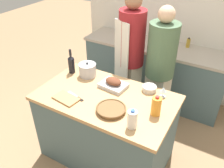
% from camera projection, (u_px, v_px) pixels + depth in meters
% --- Properties ---
extents(ground_plane, '(12.00, 12.00, 0.00)m').
position_uv_depth(ground_plane, '(107.00, 153.00, 2.95)').
color(ground_plane, '#9E7A56').
extents(kitchen_island, '(1.45, 0.85, 0.88)m').
position_uv_depth(kitchen_island, '(106.00, 127.00, 2.71)').
color(kitchen_island, '#4C666B').
rests_on(kitchen_island, ground_plane).
extents(back_counter, '(2.20, 0.60, 0.90)m').
position_uv_depth(back_counter, '(153.00, 72.00, 3.74)').
color(back_counter, '#4C666B').
rests_on(back_counter, ground_plane).
extents(back_wall, '(2.70, 0.10, 2.55)m').
position_uv_depth(back_wall, '(167.00, 14.00, 3.54)').
color(back_wall, silver).
rests_on(back_wall, ground_plane).
extents(roasting_pan, '(0.31, 0.24, 0.11)m').
position_uv_depth(roasting_pan, '(113.00, 84.00, 2.59)').
color(roasting_pan, '#BCBCC1').
rests_on(roasting_pan, kitchen_island).
extents(wicker_basket, '(0.29, 0.29, 0.04)m').
position_uv_depth(wicker_basket, '(111.00, 109.00, 2.26)').
color(wicker_basket, brown).
rests_on(wicker_basket, kitchen_island).
extents(cutting_board, '(0.28, 0.19, 0.02)m').
position_uv_depth(cutting_board, '(66.00, 98.00, 2.42)').
color(cutting_board, '#AD7F51').
rests_on(cutting_board, kitchen_island).
extents(stock_pot, '(0.20, 0.20, 0.18)m').
position_uv_depth(stock_pot, '(88.00, 70.00, 2.78)').
color(stock_pot, '#B7B7BC').
rests_on(stock_pot, kitchen_island).
extents(mixing_bowl, '(0.16, 0.16, 0.06)m').
position_uv_depth(mixing_bowl, '(149.00, 88.00, 2.53)').
color(mixing_bowl, beige).
rests_on(mixing_bowl, kitchen_island).
extents(juice_jug, '(0.09, 0.09, 0.21)m').
position_uv_depth(juice_jug, '(156.00, 106.00, 2.18)').
color(juice_jug, orange).
rests_on(juice_jug, kitchen_island).
extents(milk_jug, '(0.09, 0.09, 0.19)m').
position_uv_depth(milk_jug, '(132.00, 119.00, 2.04)').
color(milk_jug, white).
rests_on(milk_jug, kitchen_island).
extents(wine_bottle_green, '(0.07, 0.07, 0.30)m').
position_uv_depth(wine_bottle_green, '(71.00, 64.00, 2.82)').
color(wine_bottle_green, black).
rests_on(wine_bottle_green, kitchen_island).
extents(wine_glass_left, '(0.07, 0.07, 0.11)m').
position_uv_depth(wine_glass_left, '(163.00, 90.00, 2.42)').
color(wine_glass_left, silver).
rests_on(wine_glass_left, kitchen_island).
extents(knife_chef, '(0.24, 0.09, 0.01)m').
position_uv_depth(knife_chef, '(76.00, 96.00, 2.46)').
color(knife_chef, '#B7B7BC').
rests_on(knife_chef, kitchen_island).
extents(condiment_bottle_tall, '(0.06, 0.06, 0.17)m').
position_uv_depth(condiment_bottle_tall, '(121.00, 29.00, 3.83)').
color(condiment_bottle_tall, '#B28E2D').
rests_on(condiment_bottle_tall, back_counter).
extents(condiment_bottle_short, '(0.07, 0.07, 0.22)m').
position_uv_depth(condiment_bottle_short, '(155.00, 42.00, 3.35)').
color(condiment_bottle_short, maroon).
rests_on(condiment_bottle_short, back_counter).
extents(condiment_bottle_extra, '(0.05, 0.05, 0.14)m').
position_uv_depth(condiment_bottle_extra, '(188.00, 43.00, 3.40)').
color(condiment_bottle_extra, '#B28E2D').
rests_on(condiment_bottle_extra, back_counter).
extents(person_cook_aproned, '(0.36, 0.37, 1.76)m').
position_uv_depth(person_cook_aproned, '(131.00, 54.00, 3.06)').
color(person_cook_aproned, beige).
rests_on(person_cook_aproned, ground_plane).
extents(person_cook_guest, '(0.35, 0.35, 1.66)m').
position_uv_depth(person_cook_guest, '(160.00, 66.00, 2.92)').
color(person_cook_guest, beige).
rests_on(person_cook_guest, ground_plane).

